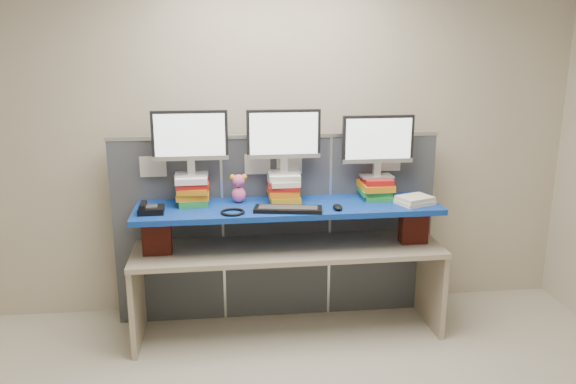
{
  "coord_description": "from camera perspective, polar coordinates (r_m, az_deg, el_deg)",
  "views": [
    {
      "loc": [
        -0.4,
        -2.54,
        2.2
      ],
      "look_at": [
        0.06,
        1.49,
        1.14
      ],
      "focal_mm": 35.0,
      "sensor_mm": 36.0,
      "label": 1
    }
  ],
  "objects": [
    {
      "name": "room",
      "position": [
        2.69,
        2.32,
        -2.58
      ],
      "size": [
        5.0,
        4.0,
        2.8
      ],
      "color": "#BEB39C",
      "rests_on": "ground"
    },
    {
      "name": "cubicle_partition",
      "position": [
        4.56,
        -1.17,
        -3.56
      ],
      "size": [
        2.6,
        0.06,
        1.53
      ],
      "color": "#3D4147",
      "rests_on": "ground"
    },
    {
      "name": "desk",
      "position": [
        4.37,
        -0.0,
        -7.21
      ],
      "size": [
        2.35,
        0.71,
        0.71
      ],
      "rotation": [
        0.0,
        0.0,
        0.01
      ],
      "color": "tan",
      "rests_on": "ground"
    },
    {
      "name": "brick_pier_left",
      "position": [
        4.22,
        -13.18,
        -4.31
      ],
      "size": [
        0.21,
        0.12,
        0.28
      ],
      "primitive_type": "cube",
      "rotation": [
        0.0,
        0.0,
        0.01
      ],
      "color": "maroon",
      "rests_on": "desk"
    },
    {
      "name": "brick_pier_right",
      "position": [
        4.45,
        12.64,
        -3.28
      ],
      "size": [
        0.21,
        0.12,
        0.28
      ],
      "primitive_type": "cube",
      "rotation": [
        0.0,
        0.0,
        0.01
      ],
      "color": "maroon",
      "rests_on": "desk"
    },
    {
      "name": "blue_board",
      "position": [
        4.22,
        0.0,
        -1.59
      ],
      "size": [
        2.29,
        0.6,
        0.04
      ],
      "primitive_type": "cube",
      "rotation": [
        0.0,
        0.0,
        0.01
      ],
      "color": "navy",
      "rests_on": "brick_pier_left"
    },
    {
      "name": "book_stack_left",
      "position": [
        4.28,
        -9.66,
        0.29
      ],
      "size": [
        0.25,
        0.3,
        0.22
      ],
      "color": "#248938",
      "rests_on": "blue_board"
    },
    {
      "name": "book_stack_center",
      "position": [
        4.3,
        -0.47,
        0.51
      ],
      "size": [
        0.24,
        0.3,
        0.22
      ],
      "color": "gold",
      "rests_on": "blue_board"
    },
    {
      "name": "book_stack_right",
      "position": [
        4.45,
        8.88,
        0.47
      ],
      "size": [
        0.25,
        0.31,
        0.16
      ],
      "color": "#248938",
      "rests_on": "blue_board"
    },
    {
      "name": "monitor_left",
      "position": [
        4.2,
        -9.92,
        5.33
      ],
      "size": [
        0.56,
        0.16,
        0.48
      ],
      "rotation": [
        0.0,
        0.0,
        0.01
      ],
      "color": "#A1A1A6",
      "rests_on": "book_stack_left"
    },
    {
      "name": "monitor_center",
      "position": [
        4.22,
        -0.44,
        5.57
      ],
      "size": [
        0.56,
        0.16,
        0.48
      ],
      "rotation": [
        0.0,
        0.0,
        0.01
      ],
      "color": "#A1A1A6",
      "rests_on": "book_stack_center"
    },
    {
      "name": "monitor_right",
      "position": [
        4.38,
        9.12,
        4.99
      ],
      "size": [
        0.56,
        0.16,
        0.48
      ],
      "rotation": [
        0.0,
        0.0,
        0.01
      ],
      "color": "#A1A1A6",
      "rests_on": "book_stack_right"
    },
    {
      "name": "keyboard",
      "position": [
        4.06,
        0.01,
        -1.75
      ],
      "size": [
        0.51,
        0.24,
        0.03
      ],
      "rotation": [
        0.0,
        0.0,
        -0.17
      ],
      "color": "black",
      "rests_on": "blue_board"
    },
    {
      "name": "mouse",
      "position": [
        4.11,
        5.06,
        -1.54
      ],
      "size": [
        0.09,
        0.13,
        0.04
      ],
      "primitive_type": "ellipsoid",
      "rotation": [
        0.0,
        0.0,
        -0.16
      ],
      "color": "black",
      "rests_on": "blue_board"
    },
    {
      "name": "desk_phone",
      "position": [
        4.12,
        -13.83,
        -1.71
      ],
      "size": [
        0.19,
        0.17,
        0.08
      ],
      "rotation": [
        0.0,
        0.0,
        0.04
      ],
      "color": "black",
      "rests_on": "blue_board"
    },
    {
      "name": "headset",
      "position": [
        4.02,
        -5.64,
        -2.04
      ],
      "size": [
        0.19,
        0.19,
        0.02
      ],
      "primitive_type": "torus",
      "rotation": [
        0.0,
        0.0,
        0.11
      ],
      "color": "black",
      "rests_on": "blue_board"
    },
    {
      "name": "plush_toy",
      "position": [
        4.27,
        -5.04,
        0.4
      ],
      "size": [
        0.13,
        0.1,
        0.22
      ],
      "rotation": [
        0.0,
        0.0,
        0.08
      ],
      "color": "#E55793",
      "rests_on": "blue_board"
    },
    {
      "name": "binder_stack",
      "position": [
        4.34,
        12.76,
        -0.82
      ],
      "size": [
        0.31,
        0.28,
        0.06
      ],
      "rotation": [
        0.0,
        0.0,
        0.38
      ],
      "color": "beige",
      "rests_on": "blue_board"
    }
  ]
}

